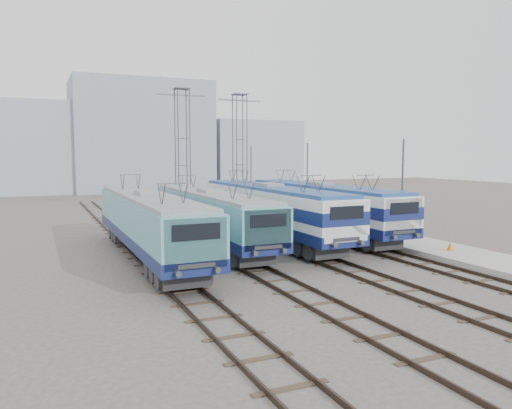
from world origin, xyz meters
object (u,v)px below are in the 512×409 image
Objects in this scene: locomotive_center_left at (211,214)px; catenary_tower_east at (240,148)px; locomotive_center_right at (270,207)px; locomotive_far_left at (149,221)px; safety_cone at (450,246)px; mast_front at (402,195)px; locomotive_far_right at (321,204)px; mast_mid at (307,184)px; catenary_tower_west at (183,148)px; mast_rear at (251,178)px.

locomotive_center_left is 19.24m from catenary_tower_east.
locomotive_far_left is at bearing -161.99° from locomotive_center_right.
locomotive_center_left is 14.83m from safety_cone.
locomotive_center_left is 1.47× the size of catenary_tower_east.
mast_front is at bearing -43.37° from locomotive_center_right.
locomotive_center_left is 9.08m from locomotive_far_right.
locomotive_center_left is at bearing -148.88° from mast_mid.
locomotive_center_right is (4.50, 0.55, 0.20)m from locomotive_center_left.
catenary_tower_west is at bearing 68.26° from locomotive_far_left.
locomotive_far_right is 10.13m from safety_cone.
locomotive_far_right is (9.00, 1.22, 0.16)m from locomotive_center_left.
locomotive_center_right is 4.55m from locomotive_far_right.
mast_rear reaches higher than locomotive_center_left.
locomotive_center_right is 8.81m from mast_mid.
locomotive_far_right is 7.02m from mast_front.
mast_rear is at bearing 43.60° from catenary_tower_east.
locomotive_far_right is at bearing 8.53° from locomotive_center_right.
mast_mid is at bearing -90.00° from mast_rear.
locomotive_far_left is 1.53× the size of catenary_tower_west.
safety_cone is at bearing -19.16° from locomotive_far_left.
locomotive_far_left is 2.63× the size of mast_rear.
mast_mid is at bearing 70.84° from locomotive_far_right.
catenary_tower_east reaches higher than mast_mid.
locomotive_center_left is 2.52× the size of mast_front.
catenary_tower_east reaches higher than locomotive_center_left.
catenary_tower_east is at bearing 95.45° from mast_front.
locomotive_center_left is at bearing -98.79° from catenary_tower_west.
locomotive_far_right is 2.65× the size of mast_rear.
locomotive_far_left is 0.99× the size of locomotive_far_right.
locomotive_far_right is at bearing -109.16° from mast_mid.
locomotive_far_left is 23.51m from catenary_tower_east.
mast_rear reaches higher than locomotive_center_right.
locomotive_far_left is 2.63× the size of mast_mid.
locomotive_far_left is at bearing -152.15° from locomotive_center_left.
catenary_tower_east is 1.71× the size of mast_rear.
catenary_tower_east is 22.32m from mast_front.
catenary_tower_west is at bearing -155.06° from mast_rear.
mast_front is 24.00m from mast_rear.
locomotive_far_left is at bearing -126.26° from mast_rear.
catenary_tower_west is 12.16m from mast_mid.
safety_cone is (3.50, -24.75, -6.07)m from catenary_tower_east.
catenary_tower_west is at bearing 99.13° from locomotive_center_right.
mast_rear is at bearing 70.57° from locomotive_center_right.
locomotive_far_right is at bearing -96.09° from mast_rear.
mast_front is 1.00× the size of mast_rear.
mast_mid is (0.00, 12.00, 0.00)m from mast_front.
mast_rear is (6.35, 18.00, 1.10)m from locomotive_center_right.
locomotive_center_left is at bearing 27.85° from locomotive_far_left.
catenary_tower_west and catenary_tower_east have the same top height.
locomotive_far_right is at bearing -89.07° from catenary_tower_east.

